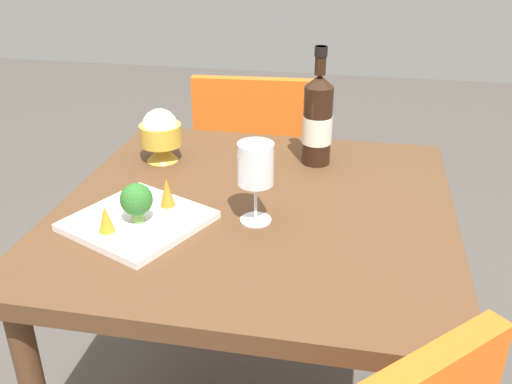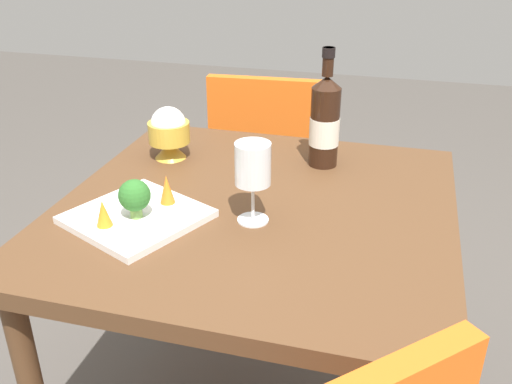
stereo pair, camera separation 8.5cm
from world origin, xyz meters
name	(u,v)px [view 2 (the right image)]	position (x,y,z in m)	size (l,w,h in m)	color
dining_table	(256,237)	(0.00, 0.00, 0.65)	(0.89, 0.89, 0.74)	brown
chair_near_window	(270,160)	(0.73, 0.15, 0.53)	(0.43, 0.43, 0.85)	orange
wine_bottle	(325,121)	(0.26, -0.11, 0.86)	(0.08, 0.08, 0.31)	black
wine_glass	(253,166)	(-0.08, -0.01, 0.87)	(0.08, 0.08, 0.18)	white
rice_bowl	(169,132)	(0.20, 0.29, 0.81)	(0.11, 0.11, 0.14)	gold
serving_plate	(137,217)	(-0.14, 0.23, 0.75)	(0.33, 0.33, 0.02)	white
broccoli_floret	(135,196)	(-0.15, 0.22, 0.80)	(0.07, 0.07, 0.09)	#729E4C
carrot_garnish_left	(103,213)	(-0.21, 0.27, 0.78)	(0.03, 0.03, 0.06)	orange
carrot_garnish_right	(167,189)	(-0.08, 0.18, 0.79)	(0.03, 0.03, 0.07)	orange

